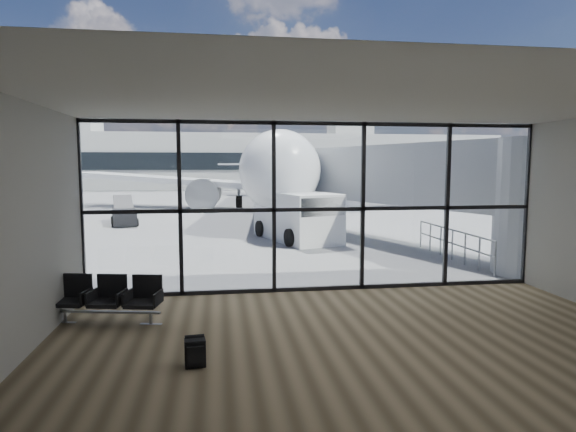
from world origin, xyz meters
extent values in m
plane|color=slate|center=(0.00, 40.00, 0.00)|extent=(220.00, 220.00, 0.00)
cube|color=brown|center=(0.00, -4.00, 0.01)|extent=(12.00, 8.00, 0.01)
cube|color=silver|center=(0.00, -4.00, 4.50)|extent=(12.00, 8.00, 0.02)
cube|color=#B9B9B4|center=(0.00, -8.00, 2.25)|extent=(12.00, 0.02, 4.50)
cube|color=#B9B9B4|center=(-6.00, -4.00, 2.25)|extent=(0.02, 8.00, 4.50)
cube|color=white|center=(0.00, 0.00, 2.25)|extent=(12.00, 0.04, 4.50)
cube|color=black|center=(0.00, 0.00, 0.06)|extent=(12.00, 0.12, 0.10)
cube|color=black|center=(0.00, 0.00, 2.20)|extent=(12.00, 0.12, 0.10)
cube|color=black|center=(0.00, 0.00, 4.44)|extent=(12.00, 0.12, 0.10)
cube|color=black|center=(-6.00, 0.00, 2.25)|extent=(0.10, 0.12, 4.50)
cube|color=black|center=(-3.60, 0.00, 2.25)|extent=(0.10, 0.12, 4.50)
cube|color=black|center=(-1.20, 0.00, 2.25)|extent=(0.10, 0.12, 4.50)
cube|color=black|center=(1.20, 0.00, 2.25)|extent=(0.10, 0.12, 4.50)
cube|color=black|center=(3.60, 0.00, 2.25)|extent=(0.10, 0.12, 4.50)
cube|color=black|center=(6.00, 0.00, 2.25)|extent=(0.10, 0.12, 4.50)
cylinder|color=#B0B2B5|center=(7.20, 1.00, 2.10)|extent=(2.80, 2.80, 4.20)
cube|color=#B0B2B5|center=(4.55, 8.00, 3.00)|extent=(7.45, 14.81, 2.40)
cube|color=#B0B2B5|center=(1.90, 15.00, 3.00)|extent=(2.60, 2.20, 2.60)
cylinder|color=gray|center=(1.10, 15.00, 0.90)|extent=(0.20, 0.20, 1.80)
cylinder|color=gray|center=(2.70, 15.00, 0.90)|extent=(0.20, 0.20, 1.80)
cylinder|color=black|center=(1.90, 15.00, 0.25)|extent=(1.80, 0.56, 0.56)
cylinder|color=gray|center=(5.60, 0.80, 0.55)|extent=(0.06, 0.06, 1.10)
cylinder|color=gray|center=(5.60, 1.70, 0.55)|extent=(0.06, 0.06, 1.10)
cylinder|color=gray|center=(5.60, 2.60, 0.55)|extent=(0.06, 0.06, 1.10)
cylinder|color=gray|center=(5.60, 3.50, 0.55)|extent=(0.06, 0.06, 1.10)
cylinder|color=gray|center=(5.60, 4.40, 0.55)|extent=(0.06, 0.06, 1.10)
cylinder|color=gray|center=(5.60, 5.30, 0.55)|extent=(0.06, 0.06, 1.10)
cylinder|color=gray|center=(5.60, 6.20, 0.55)|extent=(0.06, 0.06, 1.10)
cylinder|color=gray|center=(5.60, 3.50, 1.08)|extent=(0.06, 5.40, 0.06)
cylinder|color=gray|center=(5.60, 3.50, 0.60)|extent=(0.06, 5.40, 0.06)
cube|color=#B8B8B3|center=(0.00, 62.00, 4.00)|extent=(80.00, 12.00, 8.00)
cube|color=black|center=(0.00, 55.90, 4.00)|extent=(80.00, 0.20, 2.40)
cube|color=#B8B8B3|center=(-25.00, 62.00, 9.50)|extent=(10.00, 8.00, 3.00)
cube|color=#B8B8B3|center=(18.00, 62.00, 9.00)|extent=(6.00, 6.00, 2.00)
cylinder|color=#382619|center=(-33.00, 72.00, 1.71)|extent=(0.50, 0.50, 3.42)
sphere|color=black|center=(-33.00, 72.00, 5.89)|extent=(6.27, 6.27, 6.27)
cylinder|color=#382619|center=(-27.00, 72.00, 1.35)|extent=(0.50, 0.50, 2.70)
sphere|color=black|center=(-27.00, 72.00, 4.65)|extent=(4.95, 4.95, 4.95)
cylinder|color=#382619|center=(-21.00, 72.00, 1.53)|extent=(0.50, 0.50, 3.06)
sphere|color=black|center=(-21.00, 72.00, 5.27)|extent=(5.61, 5.61, 5.61)
cylinder|color=#382619|center=(-15.00, 72.00, 1.71)|extent=(0.50, 0.50, 3.42)
sphere|color=black|center=(-15.00, 72.00, 5.89)|extent=(6.27, 6.27, 6.27)
cube|color=gray|center=(-5.00, -2.06, 0.26)|extent=(2.25, 0.54, 0.04)
cube|color=black|center=(-5.76, -1.90, 0.46)|extent=(0.75, 0.72, 0.08)
cube|color=black|center=(-5.70, -1.62, 0.73)|extent=(0.64, 0.20, 0.57)
cube|color=black|center=(-5.00, -2.06, 0.46)|extent=(0.75, 0.72, 0.08)
cube|color=black|center=(-4.94, -1.77, 0.73)|extent=(0.64, 0.20, 0.57)
cube|color=black|center=(-4.24, -2.21, 0.46)|extent=(0.75, 0.72, 0.08)
cube|color=black|center=(-4.18, -1.93, 0.73)|extent=(0.64, 0.20, 0.57)
cylinder|color=gray|center=(-5.91, -1.87, 0.13)|extent=(0.06, 0.06, 0.26)
cylinder|color=gray|center=(-4.09, -2.25, 0.13)|extent=(0.06, 0.06, 0.26)
cube|color=black|center=(-3.05, -4.56, 0.24)|extent=(0.36, 0.25, 0.47)
cube|color=black|center=(-3.04, -4.69, 0.24)|extent=(0.28, 0.09, 0.32)
cylinder|color=black|center=(-3.07, -4.45, 0.47)|extent=(0.33, 0.12, 0.09)
cylinder|color=white|center=(1.86, 25.74, 3.13)|extent=(7.06, 31.52, 3.86)
sphere|color=white|center=(0.26, 10.18, 3.13)|extent=(3.86, 3.86, 3.86)
cone|color=white|center=(3.74, 43.89, 3.44)|extent=(4.48, 6.62, 3.86)
cube|color=black|center=(0.32, 10.80, 3.65)|extent=(2.41, 1.48, 0.52)
cube|color=white|center=(-6.85, 27.69, 2.24)|extent=(15.74, 9.58, 1.24)
cylinder|color=black|center=(-3.64, 25.26, 1.20)|extent=(2.54, 3.75, 2.19)
cube|color=white|center=(0.37, 43.72, 3.55)|extent=(6.04, 3.55, 0.19)
cube|color=white|center=(10.79, 25.86, 2.24)|extent=(16.04, 6.75, 1.24)
cylinder|color=black|center=(7.15, 24.14, 1.20)|extent=(2.54, 3.75, 2.19)
cube|color=white|center=(7.01, 43.03, 3.55)|extent=(5.90, 2.48, 0.19)
cube|color=#510B18|center=(3.74, 43.89, 6.88)|extent=(0.72, 3.97, 6.26)
cylinder|color=gray|center=(0.47, 12.25, 0.73)|extent=(0.21, 0.21, 1.46)
cylinder|color=black|center=(0.47, 12.25, 0.37)|extent=(0.33, 0.75, 0.73)
cylinder|color=black|center=(-0.99, 26.56, 0.47)|extent=(0.57, 1.04, 1.00)
cylinder|color=black|center=(4.82, 25.96, 0.47)|extent=(0.57, 1.04, 1.00)
cube|color=white|center=(0.85, 8.99, 1.08)|extent=(3.56, 5.41, 2.17)
cube|color=black|center=(1.40, 7.23, 1.68)|extent=(2.35, 1.86, 0.76)
cylinder|color=black|center=(0.30, 7.11, 0.38)|extent=(0.49, 0.81, 0.76)
cylinder|color=black|center=(2.37, 7.76, 0.38)|extent=(0.49, 0.81, 0.76)
cylinder|color=black|center=(-0.67, 10.22, 0.38)|extent=(0.49, 0.81, 0.76)
cylinder|color=black|center=(1.40, 10.86, 0.38)|extent=(0.49, 0.81, 0.76)
cube|color=black|center=(-7.95, 15.77, 0.49)|extent=(1.79, 2.86, 0.88)
cube|color=black|center=(-8.18, 16.80, 1.15)|extent=(1.52, 2.39, 0.91)
cylinder|color=black|center=(-8.35, 14.77, 0.22)|extent=(0.27, 0.47, 0.44)
cylinder|color=black|center=(-7.15, 15.04, 0.22)|extent=(0.27, 0.47, 0.44)
cylinder|color=black|center=(-8.74, 16.49, 0.22)|extent=(0.27, 0.47, 0.44)
cylinder|color=black|center=(-7.54, 16.76, 0.22)|extent=(0.27, 0.47, 0.44)
cube|color=gold|center=(-11.67, 15.48, 0.49)|extent=(1.79, 3.07, 0.87)
cube|color=gray|center=(-11.68, 16.35, 1.74)|extent=(1.56, 2.49, 1.61)
cylinder|color=black|center=(-12.52, 14.38, 0.24)|extent=(0.22, 0.48, 0.48)
cylinder|color=black|center=(-10.78, 14.41, 0.24)|extent=(0.22, 0.48, 0.48)
cylinder|color=black|center=(-12.55, 16.55, 0.24)|extent=(0.22, 0.48, 0.48)
cylinder|color=black|center=(-10.82, 16.58, 0.24)|extent=(0.22, 0.48, 0.48)
cube|color=#FF320D|center=(0.75, 12.58, 0.02)|extent=(0.44, 0.44, 0.03)
cone|color=#FF320D|center=(0.75, 12.58, 0.32)|extent=(0.42, 0.42, 0.63)
cube|color=#D6590B|center=(1.56, 10.28, 0.02)|extent=(0.48, 0.48, 0.03)
cone|color=#D6590B|center=(1.56, 10.28, 0.34)|extent=(0.45, 0.45, 0.68)
camera|label=1|loc=(-2.63, -12.43, 3.34)|focal=30.00mm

